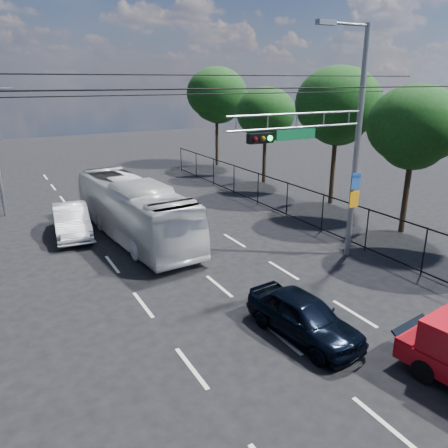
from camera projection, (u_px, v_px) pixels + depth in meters
ground at (386, 425)px, 9.89m from camera, size 120.00×120.00×0.00m
lane_markings at (162, 238)px, 21.53m from camera, size 6.12×38.00×0.01m
signal_mast at (336, 138)px, 17.31m from camera, size 6.43×0.39×9.50m
utility_wires at (207, 86)px, 14.97m from camera, size 22.00×5.04×0.74m
fence_right at (308, 207)px, 23.17m from camera, size 0.06×34.03×2.00m
tree_right_b at (414, 132)px, 20.95m from camera, size 4.50×4.50×7.31m
tree_right_c at (337, 110)px, 26.00m from camera, size 5.10×5.10×8.29m
tree_right_d at (266, 117)px, 31.92m from camera, size 4.32×4.32×7.02m
tree_right_e at (217, 98)px, 38.32m from camera, size 5.28×5.28×8.58m
navy_hatchback at (304, 316)px, 13.12m from camera, size 2.04×4.14×1.36m
white_bus at (134, 210)px, 21.23m from camera, size 3.20×10.49×2.88m
white_van at (72, 221)px, 21.76m from camera, size 2.12×4.79×1.53m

